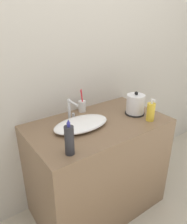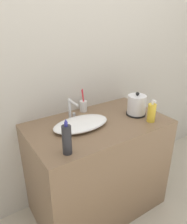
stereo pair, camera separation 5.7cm
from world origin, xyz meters
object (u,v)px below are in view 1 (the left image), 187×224
Objects in this scene: toothbrush_cup at (82,106)px; lotion_bottle at (151,112)px; electric_kettle at (135,105)px; shampoo_bottle at (69,140)px; faucet at (71,109)px.

lotion_bottle is (0.33, -0.44, 0.02)m from toothbrush_cup.
toothbrush_cup is 0.56m from lotion_bottle.
shampoo_bottle is (-0.71, -0.18, 0.02)m from electric_kettle.
shampoo_bottle is (-0.24, -0.39, 0.00)m from faucet.
lotion_bottle is 0.78× the size of shampoo_bottle.
faucet is at bearing 156.51° from electric_kettle.
toothbrush_cup is 0.62m from shampoo_bottle.
faucet is 0.18m from toothbrush_cup.
toothbrush_cup reaches higher than electric_kettle.
electric_kettle is 0.74m from shampoo_bottle.
lotion_bottle is 0.72m from shampoo_bottle.
lotion_bottle is (0.49, -0.36, -0.02)m from faucet.
electric_kettle is at bearing 14.28° from shampoo_bottle.
lotion_bottle is at bearing -36.48° from faucet.
electric_kettle is (0.48, -0.21, -0.02)m from faucet.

